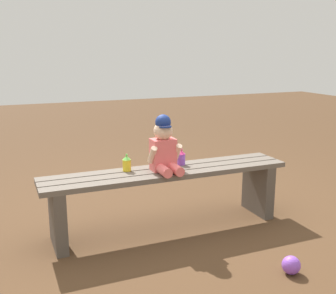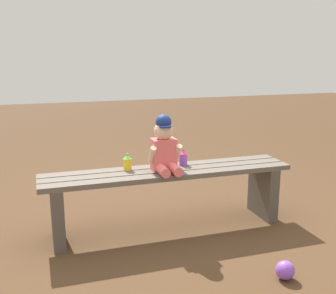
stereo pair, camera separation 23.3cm
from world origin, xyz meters
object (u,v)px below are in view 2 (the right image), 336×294
object	(u,v)px
child_figure	(164,147)
sippy_cup_left	(127,162)
sippy_cup_right	(183,158)
park_bench	(168,188)
toy_ball	(285,270)

from	to	relation	value
child_figure	sippy_cup_left	world-z (taller)	child_figure
child_figure	sippy_cup_right	world-z (taller)	child_figure
park_bench	sippy_cup_left	bearing A→B (deg)	164.38
toy_ball	sippy_cup_left	bearing A→B (deg)	126.43
park_bench	toy_ball	distance (m)	1.02
sippy_cup_left	sippy_cup_right	bearing A→B (deg)	0.00
child_figure	sippy_cup_left	bearing A→B (deg)	158.15
sippy_cup_right	child_figure	bearing A→B (deg)	-150.86
sippy_cup_left	sippy_cup_right	size ratio (longest dim) A/B	1.00
child_figure	toy_ball	bearing A→B (deg)	-61.84
toy_ball	park_bench	bearing A→B (deg)	115.86
park_bench	toy_ball	size ratio (longest dim) A/B	16.43
sippy_cup_left	toy_ball	world-z (taller)	sippy_cup_left
sippy_cup_left	sippy_cup_right	world-z (taller)	same
sippy_cup_right	toy_ball	xyz separation A→B (m)	(0.28, -0.96, -0.46)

